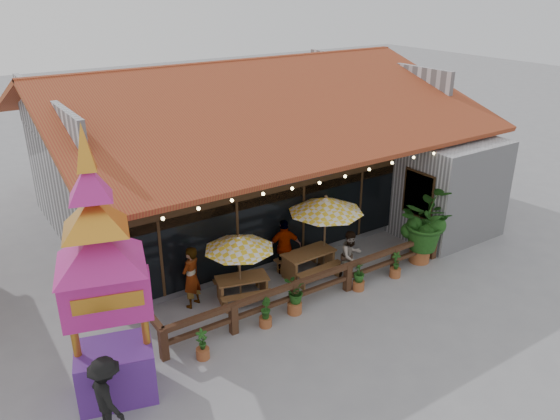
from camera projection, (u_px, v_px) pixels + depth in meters
ground at (349, 279)px, 17.51m from camera, size 100.00×100.00×0.00m
restaurant_building at (249, 160)px, 21.84m from camera, size 15.50×14.73×6.09m
patio_railing at (297, 286)px, 15.91m from camera, size 10.00×2.60×0.92m
umbrella_left at (239, 243)px, 15.56m from camera, size 2.32×2.32×2.20m
umbrella_right at (326, 205)px, 17.26m from camera, size 2.60×2.60×2.61m
picnic_table_left at (242, 284)px, 16.21m from camera, size 1.82×1.68×0.74m
picnic_table_right at (308, 259)px, 17.53m from camera, size 1.76×1.53×0.83m
thai_sign_tower at (99, 254)px, 11.23m from camera, size 3.15×3.15×6.89m
tropical_plant at (423, 222)px, 18.02m from camera, size 2.40×2.44×2.56m
diner_a at (191, 277)px, 15.70m from camera, size 0.83×0.73×1.90m
diner_b at (351, 256)px, 17.17m from camera, size 0.83×0.66×1.67m
diner_c at (285, 247)px, 17.52m from camera, size 1.18×0.82×1.86m
pedestrian at (107, 396)px, 11.28m from camera, size 0.82×1.26×1.83m
planter_a at (202, 346)px, 13.70m from camera, size 0.35×0.35×0.85m
planter_b at (265, 314)px, 14.96m from camera, size 0.35×0.39×0.87m
planter_c at (295, 295)px, 15.49m from camera, size 0.76×0.71×1.03m
planter_d at (359, 277)px, 16.72m from camera, size 0.46×0.46×0.91m
planter_e at (396, 266)px, 17.48m from camera, size 0.36×0.36×0.88m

